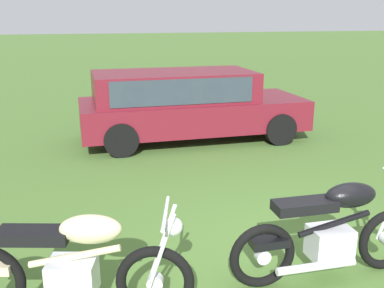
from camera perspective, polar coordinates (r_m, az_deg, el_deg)
name	(u,v)px	position (r m, az deg, el deg)	size (l,w,h in m)	color
ground_plane	(308,266)	(5.03, 14.47, -14.76)	(120.00, 120.00, 0.00)	#476B2D
motorcycle_cream	(72,267)	(4.07, -14.93, -14.76)	(2.07, 0.86, 1.02)	black
motorcycle_black	(331,232)	(4.67, 17.20, -10.64)	(2.02, 0.64, 1.02)	black
car_burgundy	(184,101)	(9.26, -1.06, 5.53)	(4.58, 1.88, 1.43)	maroon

